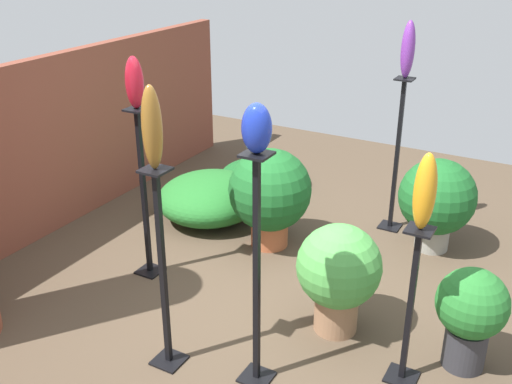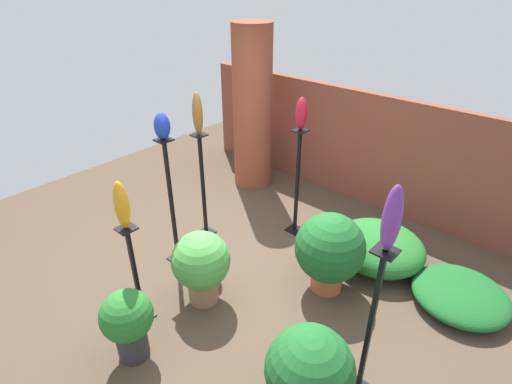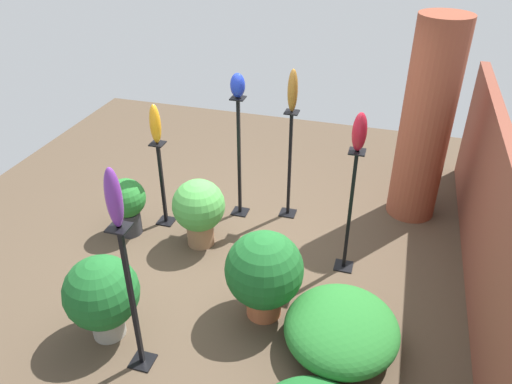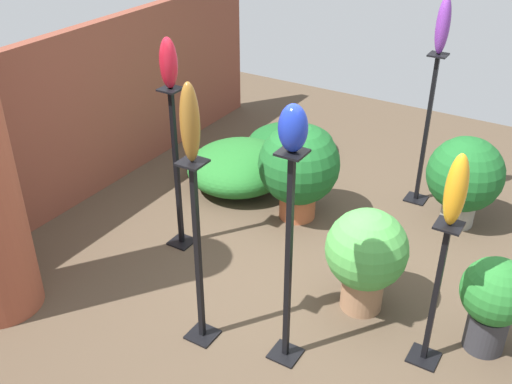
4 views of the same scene
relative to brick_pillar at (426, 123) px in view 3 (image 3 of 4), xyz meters
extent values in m
plane|color=#4C3D2D|center=(1.50, -1.74, -1.23)|extent=(8.00, 8.00, 0.00)
cube|color=brown|center=(1.50, 0.67, -0.41)|extent=(5.60, 0.12, 1.64)
cylinder|color=brown|center=(0.00, 0.00, 0.00)|extent=(0.59, 0.59, 2.46)
cube|color=black|center=(0.51, -1.50, -1.22)|extent=(0.20, 0.20, 0.01)
cube|color=black|center=(0.51, -1.50, -0.53)|extent=(0.04, 0.04, 1.40)
cube|color=black|center=(0.51, -1.50, 0.16)|extent=(0.16, 0.16, 0.02)
cube|color=black|center=(1.36, -0.66, -1.22)|extent=(0.20, 0.20, 0.01)
cube|color=black|center=(1.36, -0.66, -0.52)|extent=(0.04, 0.04, 1.43)
cube|color=black|center=(1.36, -0.66, 0.19)|extent=(0.16, 0.16, 0.02)
cube|color=black|center=(0.66, -2.09, -1.22)|extent=(0.20, 0.20, 0.01)
cube|color=black|center=(0.66, -2.09, -0.45)|extent=(0.04, 0.04, 1.56)
cube|color=black|center=(0.66, -2.09, 0.32)|extent=(0.16, 0.16, 0.02)
cube|color=black|center=(3.16, -2.19, -1.22)|extent=(0.20, 0.20, 0.01)
cube|color=black|center=(3.16, -2.19, -0.50)|extent=(0.04, 0.04, 1.47)
cube|color=black|center=(3.16, -2.19, 0.23)|extent=(0.16, 0.16, 0.02)
cube|color=black|center=(1.12, -2.92, -1.22)|extent=(0.20, 0.20, 0.01)
cube|color=black|center=(1.12, -2.92, -0.69)|extent=(0.04, 0.04, 1.09)
cube|color=black|center=(1.12, -2.92, -0.15)|extent=(0.16, 0.16, 0.02)
ellipsoid|color=brown|center=(0.51, -1.50, 0.42)|extent=(0.12, 0.12, 0.50)
ellipsoid|color=maroon|center=(1.36, -0.66, 0.40)|extent=(0.14, 0.14, 0.40)
ellipsoid|color=#192D9E|center=(0.66, -2.09, 0.47)|extent=(0.16, 0.17, 0.28)
ellipsoid|color=#6B2D8C|center=(3.16, -2.19, 0.49)|extent=(0.13, 0.12, 0.50)
ellipsoid|color=orange|center=(1.12, -2.92, 0.10)|extent=(0.13, 0.13, 0.47)
cylinder|color=gray|center=(2.94, -2.64, -1.12)|extent=(0.30, 0.30, 0.22)
sphere|color=#195923|center=(2.94, -2.64, -0.72)|extent=(0.68, 0.68, 0.68)
cylinder|color=#2D2D33|center=(1.44, -3.23, -1.09)|extent=(0.28, 0.28, 0.29)
sphere|color=#236B28|center=(1.44, -3.23, -0.74)|extent=(0.47, 0.47, 0.47)
cylinder|color=#936B4C|center=(1.40, -2.34, -1.10)|extent=(0.31, 0.31, 0.27)
sphere|color=#479942|center=(1.40, -2.34, -0.71)|extent=(0.60, 0.60, 0.60)
cylinder|color=#B25B38|center=(2.28, -1.32, -1.12)|extent=(0.34, 0.34, 0.23)
sphere|color=#195923|center=(2.28, -1.32, -0.68)|extent=(0.74, 0.74, 0.74)
ellipsoid|color=#236B28|center=(2.48, -0.54, -1.01)|extent=(1.09, 1.03, 0.44)
camera|label=1|loc=(-2.02, -3.59, 1.46)|focal=42.00mm
camera|label=2|loc=(3.91, -4.34, 1.88)|focal=28.00mm
camera|label=3|loc=(5.72, -0.38, 2.37)|focal=35.00mm
camera|label=4|loc=(-2.01, -3.48, 1.81)|focal=42.00mm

